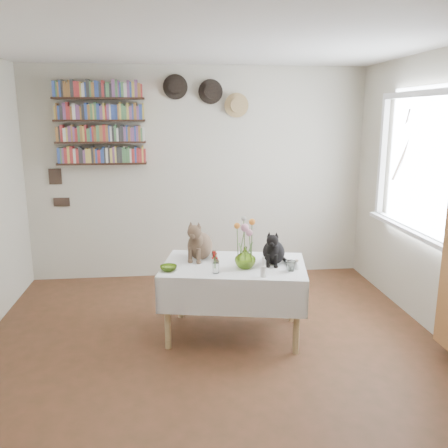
{
  "coord_description": "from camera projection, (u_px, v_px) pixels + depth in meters",
  "views": [
    {
      "loc": [
        -0.32,
        -3.39,
        1.94
      ],
      "look_at": [
        0.11,
        0.45,
        1.05
      ],
      "focal_mm": 38.0,
      "sensor_mm": 36.0,
      "label": 1
    }
  ],
  "objects": [
    {
      "name": "wall_art_plaques",
      "position": [
        58.0,
        187.0,
        5.48
      ],
      "size": [
        0.21,
        0.02,
        0.44
      ],
      "color": "#38281E",
      "rests_on": "room"
    },
    {
      "name": "candlestick",
      "position": [
        263.0,
        270.0,
        3.82
      ],
      "size": [
        0.05,
        0.05,
        0.17
      ],
      "color": "white",
      "rests_on": "dining_table"
    },
    {
      "name": "bookshelf_unit",
      "position": [
        100.0,
        124.0,
        5.31
      ],
      "size": [
        1.0,
        0.16,
        0.91
      ],
      "color": "#311D14",
      "rests_on": "room"
    },
    {
      "name": "porcelain_figurine",
      "position": [
        297.0,
        265.0,
        4.02
      ],
      "size": [
        0.05,
        0.05,
        0.09
      ],
      "color": "white",
      "rests_on": "dining_table"
    },
    {
      "name": "window",
      "position": [
        417.0,
        175.0,
        4.42
      ],
      "size": [
        0.12,
        1.52,
        1.32
      ],
      "color": "white",
      "rests_on": "room"
    },
    {
      "name": "room",
      "position": [
        216.0,
        212.0,
        3.47
      ],
      "size": [
        4.08,
        4.58,
        2.58
      ],
      "color": "brown",
      "rests_on": "ground"
    },
    {
      "name": "black_cat",
      "position": [
        274.0,
        246.0,
        4.15
      ],
      "size": [
        0.28,
        0.32,
        0.32
      ],
      "primitive_type": null,
      "rotation": [
        0.0,
        0.0,
        -0.32
      ],
      "color": "black",
      "rests_on": "dining_table"
    },
    {
      "name": "flower_vase",
      "position": [
        245.0,
        257.0,
        4.03
      ],
      "size": [
        0.25,
        0.25,
        0.19
      ],
      "primitive_type": "imported",
      "rotation": [
        0.0,
        0.0,
        -0.58
      ],
      "color": "#98C539",
      "rests_on": "dining_table"
    },
    {
      "name": "drinking_glass",
      "position": [
        291.0,
        266.0,
        3.96
      ],
      "size": [
        0.1,
        0.1,
        0.09
      ],
      "primitive_type": "imported",
      "rotation": [
        0.0,
        0.0,
        -0.09
      ],
      "color": "white",
      "rests_on": "dining_table"
    },
    {
      "name": "dining_table",
      "position": [
        234.0,
        282.0,
        4.2
      ],
      "size": [
        1.37,
        1.02,
        0.66
      ],
      "color": "white",
      "rests_on": "room"
    },
    {
      "name": "tabby_cat",
      "position": [
        200.0,
        238.0,
        4.29
      ],
      "size": [
        0.36,
        0.39,
        0.38
      ],
      "primitive_type": null,
      "rotation": [
        0.0,
        0.0,
        -0.42
      ],
      "color": "brown",
      "rests_on": "dining_table"
    },
    {
      "name": "flower_bouquet",
      "position": [
        245.0,
        229.0,
        3.99
      ],
      "size": [
        0.17,
        0.12,
        0.39
      ],
      "color": "#4C7233",
      "rests_on": "flower_vase"
    },
    {
      "name": "green_bowl",
      "position": [
        169.0,
        268.0,
        3.98
      ],
      "size": [
        0.19,
        0.19,
        0.04
      ],
      "primitive_type": "imported",
      "rotation": [
        0.0,
        0.0,
        -0.52
      ],
      "color": "#98C539",
      "rests_on": "dining_table"
    },
    {
      "name": "berry_jar",
      "position": [
        216.0,
        262.0,
        3.9
      ],
      "size": [
        0.05,
        0.05,
        0.22
      ],
      "color": "white",
      "rests_on": "dining_table"
    },
    {
      "name": "wall_hats",
      "position": [
        208.0,
        95.0,
        5.39
      ],
      "size": [
        0.98,
        0.09,
        0.48
      ],
      "color": "black",
      "rests_on": "room"
    }
  ]
}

